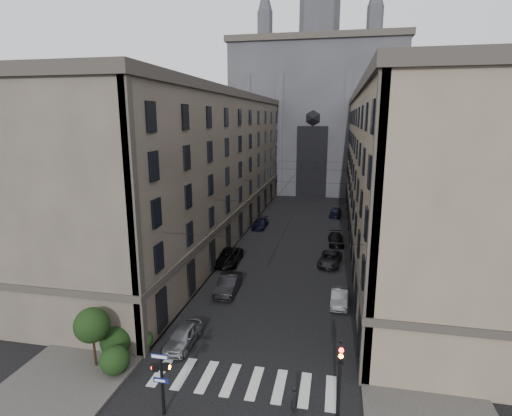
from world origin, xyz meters
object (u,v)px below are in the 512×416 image
Objects in this scene: car_left_far at (260,223)px; car_right_midnear at (330,259)px; traffic_light_right at (340,377)px; pedestrian at (295,399)px; gothic_tower at (317,107)px; car_right_far at (335,212)px; car_left_midfar at (228,257)px; car_right_near at (339,297)px; car_left_midnear at (228,284)px; car_left_near at (183,336)px; car_right_midfar at (336,239)px; pedestrian_signal_left at (162,376)px.

car_right_midnear is at bearing -51.15° from car_left_far.
traffic_light_right is 1.16× the size of car_left_far.
gothic_tower is at bearing 11.83° from pedestrian.
pedestrian reaches higher than car_right_far.
car_left_midfar reaches higher than car_right_near.
car_left_midfar is at bearing 103.84° from car_left_midnear.
car_left_midnear is 0.90× the size of car_left_midfar.
car_right_midfar is at bearing 70.05° from car_left_near.
pedestrian is (9.55, -21.15, 0.08)m from car_left_midfar.
car_right_midfar is at bearing 90.61° from traffic_light_right.
pedestrian is (-2.25, 1.08, -2.46)m from traffic_light_right.
car_left_midnear reaches higher than car_right_far.
pedestrian is at bearing -29.00° from car_left_near.
pedestrian is (7.55, -14.01, 0.03)m from car_left_midnear.
gothic_tower reaches higher than car_right_midfar.
car_right_near is at bearing -83.78° from car_right_far.
traffic_light_right is at bearing -80.97° from car_right_midnear.
pedestrian_signal_left reaches higher than car_right_near.
car_right_midfar is 14.77m from car_right_far.
car_left_midnear is at bearing 92.53° from pedestrian_signal_left.
car_left_midfar is (-11.80, 22.23, -2.54)m from traffic_light_right.
car_right_midfar is at bearing -82.78° from gothic_tower.
gothic_tower is 10.77× the size of car_left_midfar.
gothic_tower is 14.50× the size of pedestrian_signal_left.
car_left_far is at bearing 85.35° from car_left_midfar.
car_right_far is at bearing -79.34° from gothic_tower.
car_right_midfar is at bearing 36.74° from car_left_midfar.
pedestrian_signal_left is 7.19m from pedestrian.
car_left_midfar is 1.20× the size of car_right_midfar.
gothic_tower is 13.91× the size of car_left_near.
gothic_tower reaches higher than car_left_far.
traffic_light_right reaches higher than car_left_midnear.
car_left_midnear is 15.92m from pedestrian.
pedestrian is at bearing -86.47° from car_right_midnear.
pedestrian is at bearing -87.08° from car_right_far.
car_right_far reaches higher than car_right_near.
car_right_far is at bearing 7.02° from pedestrian.
pedestrian is at bearing -97.05° from car_right_midfar.
pedestrian is at bearing -63.47° from car_left_midnear.
car_right_far is at bearing 92.42° from car_right_near.
pedestrian reaches higher than car_left_midnear.
gothic_tower is 52.13m from car_right_midnear.
pedestrian_signal_left is 33.14m from car_right_midfar.
car_left_far is at bearing 134.81° from car_right_midnear.
car_right_near is at bearing -62.60° from car_left_far.
car_right_midfar is (-0.41, 16.86, 0.01)m from car_right_near.
pedestrian_signal_left is 47.48m from car_right_far.
car_right_midnear is (10.89, 1.80, -0.08)m from car_left_midfar.
traffic_light_right is 31.60m from car_right_midfar.
traffic_light_right is 25.30m from car_left_midfar.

